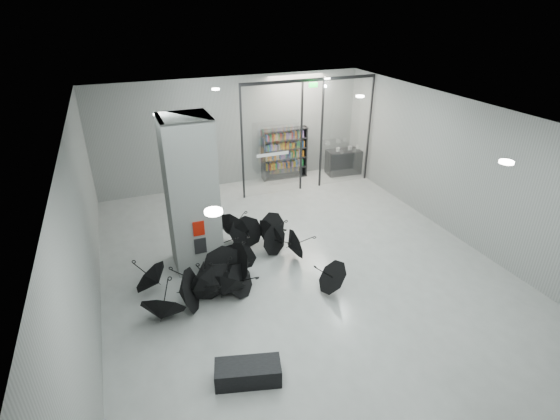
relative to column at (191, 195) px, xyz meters
name	(u,v)px	position (x,y,z in m)	size (l,w,h in m)	color
room	(317,178)	(2.50, -2.00, 0.84)	(14.00, 14.02, 4.01)	gray
column	(191,195)	(0.00, 0.00, 0.00)	(1.20, 1.20, 4.00)	slate
fire_cabinet	(199,229)	(0.00, -0.62, -0.65)	(0.28, 0.04, 0.38)	#A50A07
info_panel	(200,246)	(0.00, -0.62, -1.15)	(0.30, 0.03, 0.42)	black
exit_sign	(313,85)	(4.90, 3.30, 1.82)	(0.30, 0.06, 0.15)	#0CE533
glass_partition	(309,131)	(4.89, 3.50, 0.18)	(5.06, 0.08, 4.00)	silver
bench	(248,373)	(0.05, -4.33, -1.80)	(1.22, 0.52, 0.39)	black
bookshelf	(285,154)	(4.47, 4.75, -1.01)	(1.81, 0.36, 1.99)	black
shop_counter	(347,162)	(6.99, 4.27, -1.51)	(1.64, 0.66, 0.98)	black
umbrella_cluster	(230,267)	(0.63, -1.02, -1.69)	(5.34, 4.18, 1.27)	black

